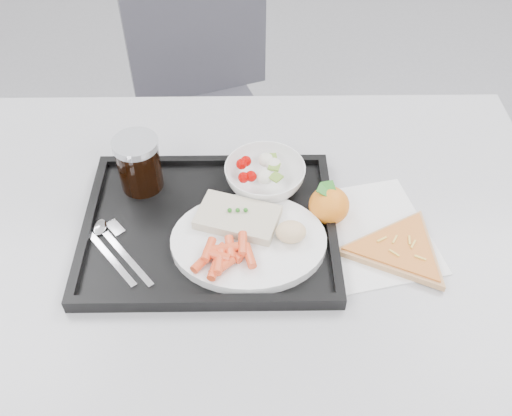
{
  "coord_description": "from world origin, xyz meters",
  "views": [
    {
      "loc": [
        0.02,
        -0.4,
        1.53
      ],
      "look_at": [
        0.03,
        0.32,
        0.77
      ],
      "focal_mm": 40.0,
      "sensor_mm": 36.0,
      "label": 1
    }
  ],
  "objects_px": {
    "dinner_plate": "(249,241)",
    "pizza_slice": "(399,249)",
    "tray": "(210,227)",
    "tangerine": "(329,205)",
    "cola_glass": "(139,163)",
    "chair": "(199,94)",
    "salad_bowl": "(265,176)",
    "table": "(239,248)"
  },
  "relations": [
    {
      "from": "cola_glass",
      "to": "pizza_slice",
      "type": "relative_size",
      "value": 0.46
    },
    {
      "from": "chair",
      "to": "tangerine",
      "type": "bearing_deg",
      "value": -67.17
    },
    {
      "from": "table",
      "to": "tray",
      "type": "distance_m",
      "value": 0.09
    },
    {
      "from": "tangerine",
      "to": "pizza_slice",
      "type": "bearing_deg",
      "value": -35.82
    },
    {
      "from": "pizza_slice",
      "to": "cola_glass",
      "type": "bearing_deg",
      "value": 160.69
    },
    {
      "from": "chair",
      "to": "tangerine",
      "type": "relative_size",
      "value": 10.64
    },
    {
      "from": "dinner_plate",
      "to": "tangerine",
      "type": "xyz_separation_m",
      "value": [
        0.15,
        0.07,
        0.01
      ]
    },
    {
      "from": "chair",
      "to": "cola_glass",
      "type": "distance_m",
      "value": 0.68
    },
    {
      "from": "salad_bowl",
      "to": "dinner_plate",
      "type": "bearing_deg",
      "value": -101.89
    },
    {
      "from": "salad_bowl",
      "to": "pizza_slice",
      "type": "distance_m",
      "value": 0.28
    },
    {
      "from": "table",
      "to": "chair",
      "type": "relative_size",
      "value": 1.29
    },
    {
      "from": "table",
      "to": "cola_glass",
      "type": "relative_size",
      "value": 11.11
    },
    {
      "from": "chair",
      "to": "salad_bowl",
      "type": "relative_size",
      "value": 6.11
    },
    {
      "from": "chair",
      "to": "cola_glass",
      "type": "xyz_separation_m",
      "value": [
        -0.05,
        -0.62,
        0.28
      ]
    },
    {
      "from": "tray",
      "to": "salad_bowl",
      "type": "relative_size",
      "value": 2.96
    },
    {
      "from": "dinner_plate",
      "to": "pizza_slice",
      "type": "distance_m",
      "value": 0.26
    },
    {
      "from": "cola_glass",
      "to": "tangerine",
      "type": "bearing_deg",
      "value": -12.76
    },
    {
      "from": "table",
      "to": "dinner_plate",
      "type": "bearing_deg",
      "value": -72.22
    },
    {
      "from": "tray",
      "to": "pizza_slice",
      "type": "bearing_deg",
      "value": -9.86
    },
    {
      "from": "tray",
      "to": "pizza_slice",
      "type": "relative_size",
      "value": 1.9
    },
    {
      "from": "chair",
      "to": "pizza_slice",
      "type": "height_order",
      "value": "chair"
    },
    {
      "from": "table",
      "to": "pizza_slice",
      "type": "relative_size",
      "value": 5.08
    },
    {
      "from": "dinner_plate",
      "to": "cola_glass",
      "type": "relative_size",
      "value": 2.5
    },
    {
      "from": "table",
      "to": "chair",
      "type": "xyz_separation_m",
      "value": [
        -0.13,
        0.71,
        -0.15
      ]
    },
    {
      "from": "chair",
      "to": "dinner_plate",
      "type": "height_order",
      "value": "chair"
    },
    {
      "from": "salad_bowl",
      "to": "pizza_slice",
      "type": "bearing_deg",
      "value": -34.5
    },
    {
      "from": "chair",
      "to": "dinner_plate",
      "type": "bearing_deg",
      "value": -79.15
    },
    {
      "from": "chair",
      "to": "pizza_slice",
      "type": "distance_m",
      "value": 0.91
    },
    {
      "from": "chair",
      "to": "cola_glass",
      "type": "relative_size",
      "value": 8.61
    },
    {
      "from": "dinner_plate",
      "to": "salad_bowl",
      "type": "height_order",
      "value": "salad_bowl"
    },
    {
      "from": "chair",
      "to": "tray",
      "type": "distance_m",
      "value": 0.76
    },
    {
      "from": "dinner_plate",
      "to": "cola_glass",
      "type": "bearing_deg",
      "value": 142.95
    },
    {
      "from": "table",
      "to": "cola_glass",
      "type": "xyz_separation_m",
      "value": [
        -0.18,
        0.09,
        0.14
      ]
    },
    {
      "from": "tray",
      "to": "tangerine",
      "type": "distance_m",
      "value": 0.22
    },
    {
      "from": "tray",
      "to": "tangerine",
      "type": "xyz_separation_m",
      "value": [
        0.22,
        0.03,
        0.03
      ]
    },
    {
      "from": "tangerine",
      "to": "pizza_slice",
      "type": "distance_m",
      "value": 0.15
    },
    {
      "from": "chair",
      "to": "tangerine",
      "type": "xyz_separation_m",
      "value": [
        0.29,
        -0.7,
        0.25
      ]
    },
    {
      "from": "table",
      "to": "cola_glass",
      "type": "height_order",
      "value": "cola_glass"
    },
    {
      "from": "table",
      "to": "pizza_slice",
      "type": "xyz_separation_m",
      "value": [
        0.28,
        -0.07,
        0.08
      ]
    },
    {
      "from": "tangerine",
      "to": "cola_glass",
      "type": "bearing_deg",
      "value": 167.24
    },
    {
      "from": "tray",
      "to": "dinner_plate",
      "type": "height_order",
      "value": "dinner_plate"
    },
    {
      "from": "tray",
      "to": "salad_bowl",
      "type": "xyz_separation_m",
      "value": [
        0.1,
        0.1,
        0.03
      ]
    }
  ]
}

